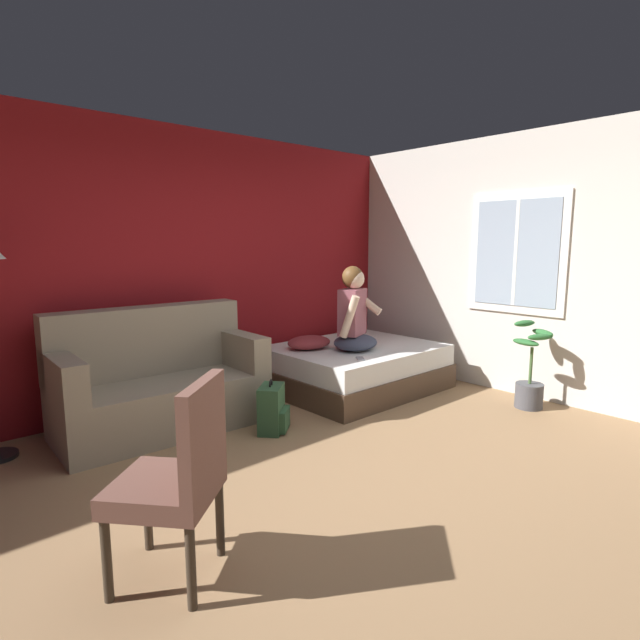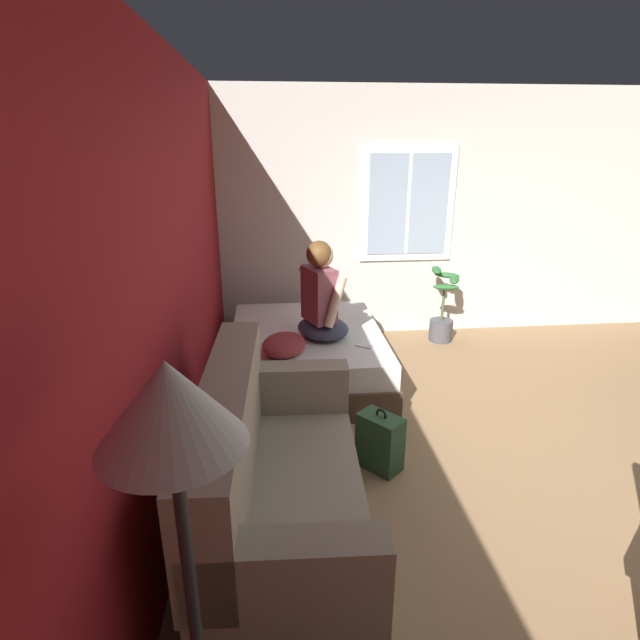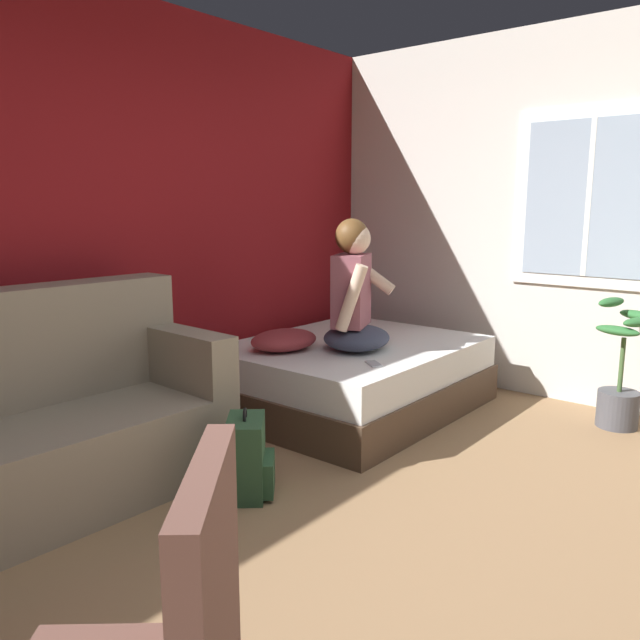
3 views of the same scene
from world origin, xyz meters
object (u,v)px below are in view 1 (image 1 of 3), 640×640
backpack (272,410)px  potted_plant (530,378)px  side_chair (178,473)px  bed (355,367)px  couch (159,383)px  cell_phone (360,359)px  throw_pillow (309,342)px  person_seated (354,316)px

backpack → potted_plant: size_ratio=0.54×
side_chair → backpack: side_chair is taller
bed → backpack: (-1.44, -0.41, -0.04)m
couch → potted_plant: size_ratio=2.04×
side_chair → cell_phone: bearing=25.3°
couch → throw_pillow: bearing=-3.7°
couch → bed: bearing=-8.8°
couch → person_seated: bearing=-13.0°
backpack → potted_plant: (2.23, -1.17, 0.11)m
cell_phone → side_chair: bearing=-119.1°
cell_phone → potted_plant: potted_plant is taller
bed → person_seated: person_seated is taller
bed → person_seated: 0.63m
couch → cell_phone: couch is taller
person_seated → potted_plant: 1.82m
bed → person_seated: size_ratio=2.01×
bed → person_seated: (-0.16, -0.13, 0.60)m
side_chair → throw_pillow: side_chair is taller
cell_phone → potted_plant: 1.66m
bed → backpack: 1.49m
person_seated → cell_phone: (-0.26, -0.34, -0.35)m
bed → backpack: bearing=-164.0°
bed → side_chair: side_chair is taller
side_chair → person_seated: person_seated is taller
backpack → potted_plant: potted_plant is taller
bed → cell_phone: cell_phone is taller
side_chair → potted_plant: bearing=0.7°
throw_pillow → potted_plant: 2.22m
bed → person_seated: bearing=-141.4°
side_chair → throw_pillow: (2.40, 1.85, 0.02)m
person_seated → couch: bearing=167.0°
backpack → person_seated: bearing=12.7°
bed → throw_pillow: 0.61m
backpack → throw_pillow: throw_pillow is taller
couch → throw_pillow: (1.62, -0.11, 0.16)m
side_chair → potted_plant: 3.68m
couch → potted_plant: bearing=-33.4°
cell_phone → bed: bearing=84.0°
backpack → couch: bearing=132.0°
couch → cell_phone: bearing=-25.2°
backpack → bed: bearing=16.0°
backpack → cell_phone: cell_phone is taller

